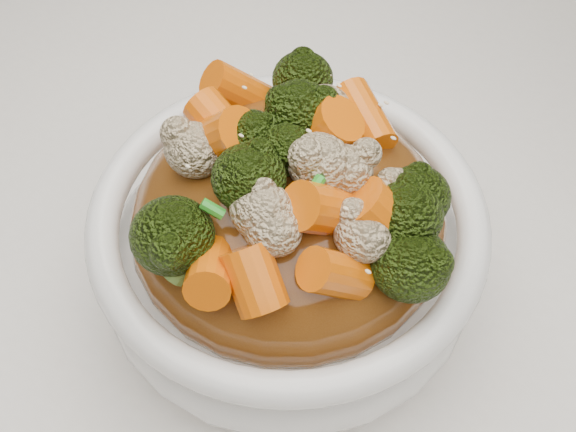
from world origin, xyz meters
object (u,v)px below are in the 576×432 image
Objects in this scene: broccoli at (288,142)px; dining_table at (297,409)px; bowl at (288,250)px; carrots at (288,140)px.

dining_table is at bearing 118.49° from broccoli.
dining_table is 0.42m from bowl.
carrots reaches higher than bowl.
carrots is (-0.00, 0.00, 0.09)m from bowl.
broccoli is at bearing 180.00° from bowl.
bowl is (0.03, -0.06, 0.42)m from dining_table.
dining_table is 6.92× the size of broccoli.
broccoli is at bearing -61.51° from dining_table.
bowl is at bearing -61.51° from dining_table.
broccoli is (0.00, 0.00, -0.00)m from carrots.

